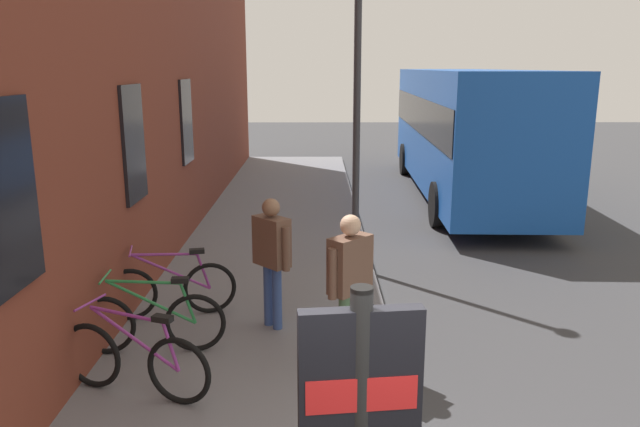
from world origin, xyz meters
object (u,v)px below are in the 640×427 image
pedestrian_near_bus (272,250)px  street_lamp (357,76)px  bicycle_leaning_wall (171,289)px  bicycle_under_window (134,361)px  pedestrian_by_facade (350,274)px  bicycle_beside_lamp (151,322)px  city_bus (465,125)px

pedestrian_near_bus → street_lamp: (2.66, -1.23, 2.12)m
bicycle_leaning_wall → bicycle_under_window: bearing=-177.2°
pedestrian_by_facade → street_lamp: bearing=-4.6°
bicycle_under_window → street_lamp: street_lamp is taller
bicycle_beside_lamp → pedestrian_near_bus: pedestrian_near_bus is taller
bicycle_under_window → city_bus: 12.15m
pedestrian_near_bus → street_lamp: 3.62m
bicycle_under_window → bicycle_leaning_wall: bearing=2.8°
bicycle_leaning_wall → pedestrian_near_bus: (-0.34, -1.40, 0.66)m
bicycle_beside_lamp → city_bus: 11.36m
city_bus → street_lamp: size_ratio=1.97×
bicycle_leaning_wall → pedestrian_by_facade: size_ratio=1.00×
city_bus → bicycle_under_window: bearing=151.1°
bicycle_beside_lamp → street_lamp: size_ratio=0.33×
bicycle_under_window → pedestrian_by_facade: pedestrian_by_facade is taller
city_bus → pedestrian_near_bus: size_ratio=6.18×
bicycle_under_window → bicycle_leaning_wall: size_ratio=0.97×
bicycle_under_window → city_bus: size_ratio=0.16×
bicycle_beside_lamp → city_bus: (9.60, -5.92, 1.41)m
bicycle_under_window → bicycle_leaning_wall: same height
bicycle_leaning_wall → street_lamp: size_ratio=0.32×
bicycle_under_window → street_lamp: bearing=-30.0°
bicycle_beside_lamp → pedestrian_by_facade: bearing=-96.3°
bicycle_leaning_wall → street_lamp: street_lamp is taller
bicycle_under_window → street_lamp: 5.76m
pedestrian_by_facade → street_lamp: 4.23m
street_lamp → pedestrian_near_bus: bearing=155.2°
bicycle_leaning_wall → pedestrian_by_facade: (-1.34, -2.34, 0.68)m
city_bus → pedestrian_near_bus: 9.98m
bicycle_beside_lamp → pedestrian_near_bus: bearing=-62.0°
bicycle_under_window → bicycle_beside_lamp: same height
pedestrian_by_facade → pedestrian_near_bus: bearing=43.4°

